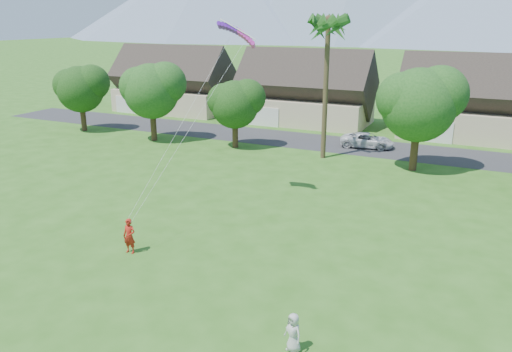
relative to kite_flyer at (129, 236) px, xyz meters
The scene contains 9 objects.
ground 7.77m from the kite_flyer, 45.55° to the right, with size 500.00×500.00×0.00m, color #2D6019.
street 29.02m from the kite_flyer, 79.28° to the left, with size 90.00×7.00×0.01m, color #2D2D30.
kite_flyer is the anchor object (origin of this frame).
watcher 11.72m from the kite_flyer, 20.25° to the right, with size 0.78×0.51×1.59m, color #B4B4AF.
parked_car 29.15m from the kite_flyer, 77.87° to the left, with size 2.36×5.11×1.42m, color silver.
houses_row 38.03m from the kite_flyer, 81.07° to the left, with size 72.75×8.19×8.86m.
tree_row 23.15m from the kite_flyer, 79.25° to the left, with size 62.27×6.67×8.45m.
fan_palm 25.65m from the kite_flyer, 81.60° to the left, with size 3.00×3.00×13.80m.
parafoil_kite 14.38m from the kite_flyer, 80.72° to the left, with size 2.88×1.31×0.50m.
Camera 1 is at (11.23, -13.76, 12.12)m, focal length 35.00 mm.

